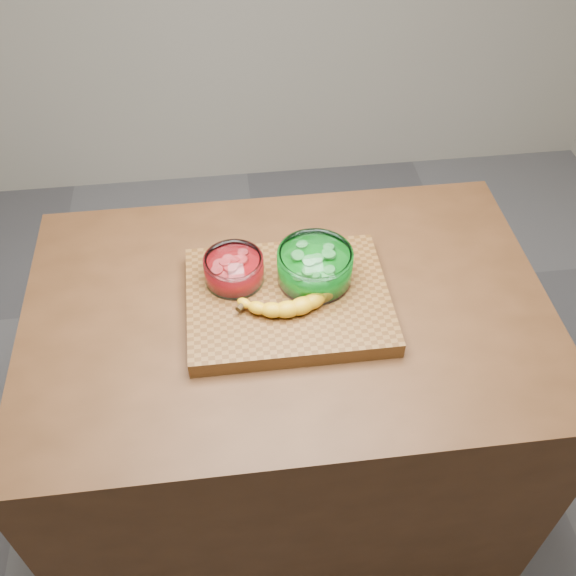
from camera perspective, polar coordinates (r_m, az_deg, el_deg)
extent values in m
plane|color=#5E5E63|center=(2.21, 0.00, -17.49)|extent=(3.50, 3.50, 0.00)
cube|color=#492B16|center=(1.82, 0.00, -11.20)|extent=(1.20, 0.80, 0.90)
cube|color=brown|center=(1.44, 0.00, -1.10)|extent=(0.45, 0.35, 0.04)
cylinder|color=white|center=(1.44, -4.83, 1.67)|extent=(0.13, 0.13, 0.06)
cylinder|color=red|center=(1.45, -4.81, 1.43)|extent=(0.11, 0.11, 0.04)
cylinder|color=#FF5053|center=(1.43, -4.87, 2.20)|extent=(0.11, 0.11, 0.02)
cylinder|color=white|center=(1.43, 2.40, 1.95)|extent=(0.17, 0.17, 0.08)
cylinder|color=#139D1E|center=(1.44, 2.38, 1.61)|extent=(0.15, 0.15, 0.05)
cylinder|color=#75F272|center=(1.42, 2.42, 2.51)|extent=(0.14, 0.14, 0.02)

